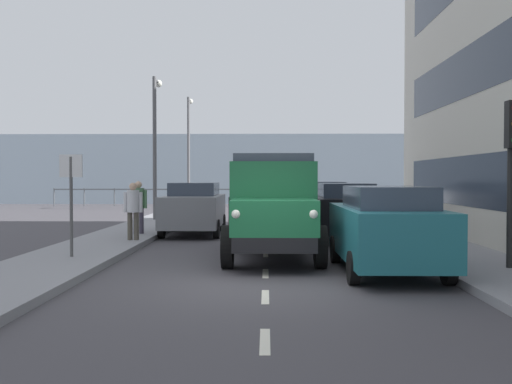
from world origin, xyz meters
TOP-DOWN VIEW (x-y plane):
  - ground_plane at (0.00, -10.41)m, footprint 80.00×80.00m
  - sidewalk_left at (-4.43, -10.41)m, footprint 2.19×36.96m
  - sidewalk_right at (4.43, -10.41)m, footprint 2.19×36.96m
  - road_centreline_markings at (0.00, -8.98)m, footprint 0.12×32.03m
  - sea_horizon at (0.00, -31.88)m, footprint 80.00×0.80m
  - seawall_railing at (-0.00, -28.28)m, footprint 28.08×0.08m
  - truck_vintage_green at (-0.17, -3.07)m, footprint 2.17×5.64m
  - car_teal_kerbside_near at (-2.38, -1.23)m, footprint 1.85×4.40m
  - car_black_kerbside_1 at (-2.38, -7.59)m, footprint 1.92×4.39m
  - car_silver_kerbside_2 at (-2.38, -13.87)m, footprint 1.90×4.41m
  - car_grey_oppositeside_0 at (2.38, -9.07)m, footprint 1.89×4.06m
  - pedestrian_couple_a at (3.70, -5.91)m, footprint 0.53×0.34m
  - pedestrian_with_bag at (3.96, -7.80)m, footprint 0.53×0.34m
  - lamp_post_promenade at (4.63, -14.20)m, footprint 0.32×1.14m
  - lamp_post_far at (4.59, -24.61)m, footprint 0.32×1.14m
  - street_sign at (4.28, -2.43)m, footprint 0.50×0.07m

SIDE VIEW (x-z plane):
  - ground_plane at x=0.00m, z-range 0.00..0.00m
  - road_centreline_markings at x=0.00m, z-range 0.00..0.01m
  - sidewalk_left at x=-4.43m, z-range 0.00..0.15m
  - sidewalk_right at x=4.43m, z-range 0.00..0.15m
  - car_grey_oppositeside_0 at x=2.38m, z-range 0.04..1.76m
  - car_teal_kerbside_near at x=-2.38m, z-range 0.04..1.76m
  - car_silver_kerbside_2 at x=-2.38m, z-range 0.04..1.76m
  - car_black_kerbside_1 at x=-2.38m, z-range 0.04..1.76m
  - seawall_railing at x=0.00m, z-range 0.32..1.52m
  - pedestrian_couple_a at x=3.70m, z-range 0.29..1.89m
  - pedestrian_with_bag at x=3.96m, z-range 0.29..1.92m
  - truck_vintage_green at x=-0.17m, z-range -0.04..2.39m
  - street_sign at x=4.28m, z-range 0.56..2.81m
  - sea_horizon at x=0.00m, z-range 0.00..5.00m
  - lamp_post_promenade at x=4.63m, z-range 0.75..6.70m
  - lamp_post_far at x=4.59m, z-range 0.77..7.29m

